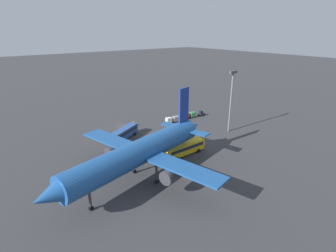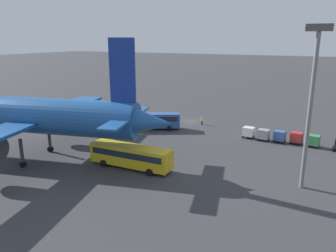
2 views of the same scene
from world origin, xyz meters
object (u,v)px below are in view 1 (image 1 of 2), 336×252
object	(u,v)px
baggage_tug	(201,113)
cargo_cart_red	(186,115)
shuttle_bus_near	(125,132)
shuttle_bus_far	(184,148)
cargo_cart_grey	(176,119)
airplane	(140,153)
cargo_cart_blue	(181,117)
worker_person	(134,123)
cargo_cart_white	(169,120)
cargo_cart_green	(193,114)

from	to	relation	value
baggage_tug	cargo_cart_red	size ratio (longest dim) A/B	1.13
shuttle_bus_near	shuttle_bus_far	world-z (taller)	shuttle_bus_near
shuttle_bus_near	cargo_cart_grey	size ratio (longest dim) A/B	5.03
airplane	cargo_cart_blue	xyz separation A→B (m)	(-33.01, -25.29, -5.56)
cargo_cart_grey	worker_person	bearing A→B (deg)	-22.26
worker_person	cargo_cart_white	bearing A→B (deg)	154.55
baggage_tug	worker_person	distance (m)	26.82
baggage_tug	cargo_cart_grey	distance (m)	12.28
shuttle_bus_far	cargo_cart_grey	xyz separation A→B (m)	(-14.42, -21.29, -0.73)
worker_person	cargo_cart_red	distance (m)	20.01
airplane	cargo_cart_red	xyz separation A→B (m)	(-35.76, -25.68, -5.56)
cargo_cart_green	cargo_cart_white	world-z (taller)	same
shuttle_bus_near	cargo_cart_green	distance (m)	29.96
cargo_cart_white	baggage_tug	bearing A→B (deg)	176.99
cargo_cart_blue	cargo_cart_white	bearing A→B (deg)	-1.60
cargo_cart_red	cargo_cart_green	bearing A→B (deg)	169.07
cargo_cart_grey	cargo_cart_white	size ratio (longest dim) A/B	1.00
cargo_cart_red	cargo_cart_white	distance (m)	8.26
cargo_cart_grey	cargo_cart_red	bearing A→B (deg)	-173.56
cargo_cart_blue	cargo_cart_grey	size ratio (longest dim) A/B	1.00
shuttle_bus_near	cargo_cart_green	bearing A→B (deg)	156.98
shuttle_bus_near	cargo_cart_red	bearing A→B (deg)	158.54
airplane	shuttle_bus_far	bearing A→B (deg)	-179.72
worker_person	cargo_cart_blue	size ratio (longest dim) A/B	0.79
shuttle_bus_far	cargo_cart_blue	size ratio (longest dim) A/B	5.54
cargo_cart_green	cargo_cart_white	bearing A→B (deg)	-1.53
airplane	baggage_tug	size ratio (longest dim) A/B	18.10
shuttle_bus_far	cargo_cart_green	distance (m)	31.17
airplane	cargo_cart_blue	world-z (taller)	airplane
shuttle_bus_far	baggage_tug	bearing A→B (deg)	-142.70
cargo_cart_blue	cargo_cart_green	bearing A→B (deg)	178.53
worker_person	cargo_cart_blue	distance (m)	17.48
cargo_cart_red	airplane	bearing A→B (deg)	35.68
worker_person	cargo_cart_grey	distance (m)	14.97
baggage_tug	cargo_cart_white	size ratio (longest dim) A/B	1.13
shuttle_bus_far	cargo_cart_red	xyz separation A→B (m)	(-19.92, -21.91, -0.73)
shuttle_bus_near	cargo_cart_red	distance (m)	27.27
shuttle_bus_near	shuttle_bus_far	bearing A→B (deg)	83.20
shuttle_bus_far	cargo_cart_blue	distance (m)	27.54
shuttle_bus_far	cargo_cart_green	bearing A→B (deg)	-137.43
baggage_tug	cargo_cart_red	xyz separation A→B (m)	(6.77, -1.03, 0.25)
shuttle_bus_near	baggage_tug	size ratio (longest dim) A/B	4.46
baggage_tug	cargo_cart_red	world-z (taller)	baggage_tug
baggage_tug	cargo_cart_red	distance (m)	6.85
worker_person	cargo_cart_white	world-z (taller)	cargo_cart_white
cargo_cart_red	shuttle_bus_near	bearing A→B (deg)	6.01
shuttle_bus_near	baggage_tug	bearing A→B (deg)	155.62
shuttle_bus_near	baggage_tug	xyz separation A→B (m)	(-33.88, -1.83, -1.01)
cargo_cart_red	worker_person	bearing A→B (deg)	-14.62
cargo_cart_red	cargo_cart_grey	world-z (taller)	same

